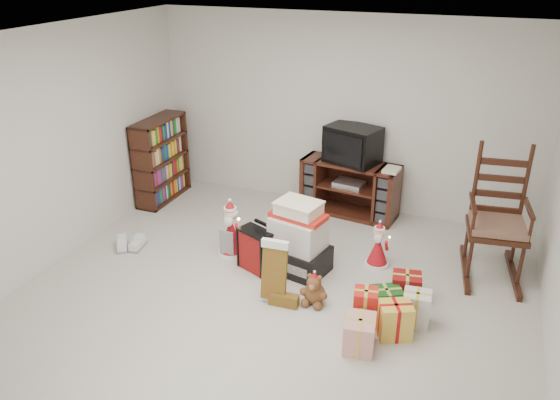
# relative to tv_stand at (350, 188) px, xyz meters

# --- Properties ---
(room) EXTENTS (5.01, 5.01, 2.51)m
(room) POSITION_rel_tv_stand_xyz_m (-0.21, -2.25, 0.89)
(room) COLOR beige
(room) RESTS_ON ground
(tv_stand) EXTENTS (1.29, 0.60, 0.71)m
(tv_stand) POSITION_rel_tv_stand_xyz_m (0.00, 0.00, 0.00)
(tv_stand) COLOR #471D14
(tv_stand) RESTS_ON floor
(bookshelf) EXTENTS (0.31, 0.93, 1.14)m
(bookshelf) POSITION_rel_tv_stand_xyz_m (-2.52, -0.48, 0.19)
(bookshelf) COLOR #381C0F
(bookshelf) RESTS_ON floor
(rocking_chair) EXTENTS (0.70, 1.03, 1.45)m
(rocking_chair) POSITION_rel_tv_stand_xyz_m (1.79, -0.84, 0.14)
(rocking_chair) COLOR #381C0F
(rocking_chair) RESTS_ON floor
(gift_pile) EXTENTS (0.71, 0.58, 0.79)m
(gift_pile) POSITION_rel_tv_stand_xyz_m (-0.15, -1.57, -0.01)
(gift_pile) COLOR black
(gift_pile) RESTS_ON floor
(red_suitcase) EXTENTS (0.41, 0.32, 0.56)m
(red_suitcase) POSITION_rel_tv_stand_xyz_m (-0.57, -1.73, -0.12)
(red_suitcase) COLOR maroon
(red_suitcase) RESTS_ON floor
(stocking) EXTENTS (0.32, 0.15, 0.67)m
(stocking) POSITION_rel_tv_stand_xyz_m (-0.17, -2.20, -0.02)
(stocking) COLOR #0E7E0E
(stocking) RESTS_ON floor
(teddy_bear) EXTENTS (0.22, 0.19, 0.32)m
(teddy_bear) POSITION_rel_tv_stand_xyz_m (0.21, -2.10, -0.21)
(teddy_bear) COLOR brown
(teddy_bear) RESTS_ON floor
(santa_figurine) EXTENTS (0.26, 0.25, 0.54)m
(santa_figurine) POSITION_rel_tv_stand_xyz_m (0.63, -1.16, -0.15)
(santa_figurine) COLOR #A5111A
(santa_figurine) RESTS_ON floor
(mrs_claus_figurine) EXTENTS (0.33, 0.31, 0.67)m
(mrs_claus_figurine) POSITION_rel_tv_stand_xyz_m (-0.97, -1.52, -0.10)
(mrs_claus_figurine) COLOR #A5111A
(mrs_claus_figurine) RESTS_ON floor
(sneaker_pair) EXTENTS (0.38, 0.29, 0.10)m
(sneaker_pair) POSITION_rel_tv_stand_xyz_m (-2.12, -1.85, -0.31)
(sneaker_pair) COLOR silver
(sneaker_pair) RESTS_ON floor
(gift_cluster) EXTENTS (0.79, 1.10, 0.27)m
(gift_cluster) POSITION_rel_tv_stand_xyz_m (0.94, -2.13, -0.22)
(gift_cluster) COLOR red
(gift_cluster) RESTS_ON floor
(crt_television) EXTENTS (0.74, 0.63, 0.47)m
(crt_television) POSITION_rel_tv_stand_xyz_m (0.00, 0.01, 0.59)
(crt_television) COLOR black
(crt_television) RESTS_ON tv_stand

